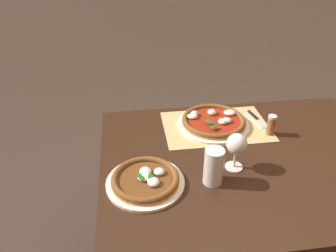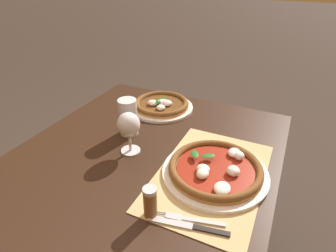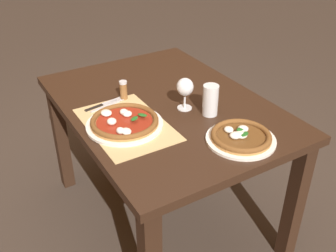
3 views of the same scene
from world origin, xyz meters
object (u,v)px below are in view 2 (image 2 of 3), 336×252
at_px(pizza_far, 161,105).
at_px(wine_glass, 129,126).
at_px(pepper_shaker, 150,202).
at_px(pizza_near, 216,169).
at_px(pint_glass, 128,118).
at_px(knife, 188,226).
at_px(fork, 187,219).

height_order(pizza_far, wine_glass, wine_glass).
height_order(wine_glass, pepper_shaker, wine_glass).
distance_m(pizza_far, pepper_shaker, 0.64).
bearing_deg(pizza_near, pepper_shaker, 155.10).
relative_size(pizza_near, pint_glass, 2.33).
distance_m(knife, pepper_shaker, 0.11).
bearing_deg(pint_glass, pepper_shaker, -140.74).
xyz_separation_m(fork, pepper_shaker, (-0.03, 0.09, 0.04)).
bearing_deg(fork, wine_glass, 55.46).
bearing_deg(pizza_near, knife, 179.01).
bearing_deg(pint_glass, pizza_near, -104.98).
height_order(pizza_near, pizza_far, pizza_near).
xyz_separation_m(wine_glass, pepper_shaker, (-0.23, -0.21, -0.06)).
bearing_deg(pint_glass, pizza_far, -5.04).
bearing_deg(pint_glass, knife, -131.06).
distance_m(wine_glass, fork, 0.38).
xyz_separation_m(pizza_far, fork, (-0.56, -0.35, -0.01)).
height_order(pint_glass, fork, pint_glass).
height_order(knife, pepper_shaker, pepper_shaker).
height_order(pizza_near, pepper_shaker, pepper_shaker).
relative_size(pizza_near, fork, 1.71).
relative_size(pint_glass, pepper_shaker, 1.49).
height_order(pizza_far, pepper_shaker, pepper_shaker).
distance_m(pizza_near, wine_glass, 0.33).
bearing_deg(wine_glass, pint_glass, 33.72).
relative_size(pizza_far, pepper_shaker, 3.00).
xyz_separation_m(pizza_near, pint_glass, (0.10, 0.39, 0.05)).
xyz_separation_m(pizza_far, wine_glass, (-0.35, -0.05, 0.09)).
height_order(fork, knife, knife).
bearing_deg(pizza_far, pint_glass, 174.96).
bearing_deg(knife, pizza_near, -0.99).
bearing_deg(pizza_near, fork, 176.00).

